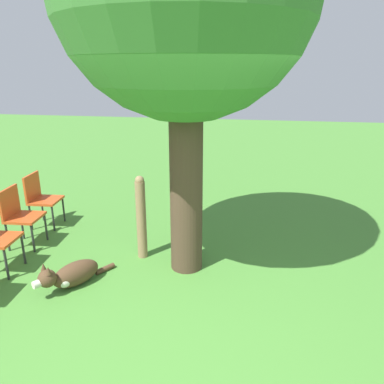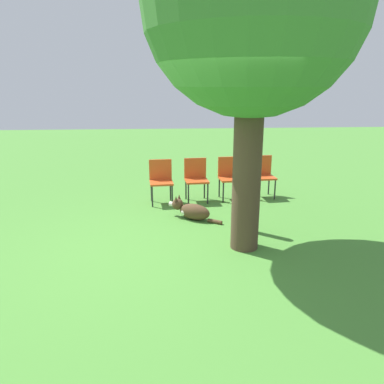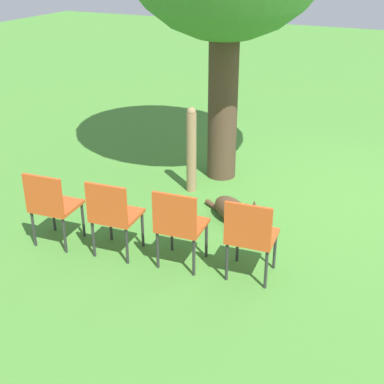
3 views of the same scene
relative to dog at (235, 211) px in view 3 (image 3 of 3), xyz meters
The scene contains 7 objects.
ground_plane 1.30m from the dog, 15.03° to the right, with size 30.00×30.00×0.00m, color #478433.
dog is the anchor object (origin of this frame).
fence_post 1.11m from the dog, 54.25° to the left, with size 0.13×0.13×1.12m.
red_chair_0 1.17m from the dog, 152.44° to the right, with size 0.45×0.47×0.84m.
red_chair_1 1.14m from the dog, behind, with size 0.45×0.47×0.84m.
red_chair_2 1.50m from the dog, 143.35° to the left, with size 0.45×0.47×0.84m.
red_chair_3 2.03m from the dog, 128.85° to the left, with size 0.45×0.47×0.84m.
Camera 3 is at (-6.37, -1.52, 2.94)m, focal length 50.00 mm.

